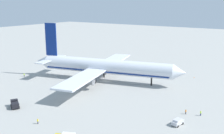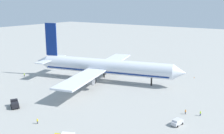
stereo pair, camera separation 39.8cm
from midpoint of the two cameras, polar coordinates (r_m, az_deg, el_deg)
ground_plane at (r=126.73m, az=-1.19°, el=-2.95°), size 600.00×600.00×0.00m
airliner at (r=125.42m, az=-1.76°, el=0.11°), size 73.16×70.94×26.27m
service_truck_4 at (r=100.80m, az=-19.79°, el=-7.37°), size 5.43×4.55×2.43m
service_van at (r=84.45m, az=13.78°, el=-11.22°), size 2.66×4.51×1.97m
ground_worker_0 at (r=140.90m, az=-17.99°, el=-1.57°), size 0.46×0.46×1.74m
ground_worker_2 at (r=86.01m, az=-15.38°, el=-10.97°), size 0.46×0.46×1.69m
ground_worker_3 at (r=92.89m, az=15.41°, el=-9.13°), size 0.56×0.56×1.65m
ground_worker_4 at (r=93.05m, az=18.32°, el=-9.28°), size 0.57×0.57×1.68m
traffic_cone_0 at (r=137.73m, az=17.08°, el=-2.10°), size 0.36×0.36×0.55m
traffic_cone_1 at (r=167.43m, az=-7.21°, el=1.08°), size 0.36×0.36×0.55m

